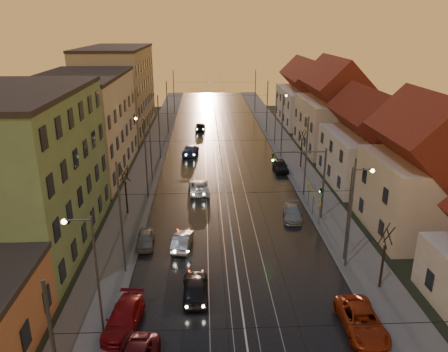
{
  "coord_description": "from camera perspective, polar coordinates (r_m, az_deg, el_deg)",
  "views": [
    {
      "loc": [
        -2.36,
        -20.67,
        18.27
      ],
      "look_at": [
        -0.33,
        22.86,
        2.92
      ],
      "focal_mm": 35.0,
      "sensor_mm": 36.0,
      "label": 1
    }
  ],
  "objects": [
    {
      "name": "street_lamp_1",
      "position": [
        35.37,
        16.49,
        -3.68
      ],
      "size": [
        1.75,
        0.32,
        8.0
      ],
      "color": "#595B60",
      "rests_on": "ground"
    },
    {
      "name": "catenary_pole_r_5",
      "position": [
        94.32,
        4.1,
        10.96
      ],
      "size": [
        0.16,
        0.16,
        9.0
      ],
      "primitive_type": "cylinder",
      "color": "#595B60",
      "rests_on": "ground"
    },
    {
      "name": "traffic_light_mast",
      "position": [
        42.3,
        11.65,
        0.13
      ],
      "size": [
        5.3,
        0.32,
        7.2
      ],
      "color": "#595B60",
      "rests_on": "ground"
    },
    {
      "name": "driving_car_2",
      "position": [
        49.61,
        -3.3,
        -1.42
      ],
      "size": [
        2.54,
        4.92,
        1.33
      ],
      "primitive_type": "imported",
      "rotation": [
        0.0,
        0.0,
        3.21
      ],
      "color": "white",
      "rests_on": "ground"
    },
    {
      "name": "street_lamp_0",
      "position": [
        27.17,
        -16.99,
        -11.05
      ],
      "size": [
        1.75,
        0.32,
        8.0
      ],
      "color": "#595B60",
      "rests_on": "ground"
    },
    {
      "name": "driving_car_0",
      "position": [
        31.63,
        -3.76,
        -14.29
      ],
      "size": [
        1.83,
        4.4,
        1.49
      ],
      "primitive_type": "imported",
      "rotation": [
        0.0,
        0.0,
        3.16
      ],
      "color": "black",
      "rests_on": "ground"
    },
    {
      "name": "street_lamp_3",
      "position": [
        68.96,
        7.02,
        8.07
      ],
      "size": [
        1.75,
        0.32,
        8.0
      ],
      "color": "#595B60",
      "rests_on": "ground"
    },
    {
      "name": "house_right_2",
      "position": [
        54.12,
        18.43,
        3.81
      ],
      "size": [
        9.18,
        12.24,
        9.2
      ],
      "color": "beige",
      "rests_on": "ground"
    },
    {
      "name": "apartment_left_2",
      "position": [
        58.04,
        -17.84,
        6.27
      ],
      "size": [
        10.0,
        20.0,
        12.0
      ],
      "primitive_type": "cube",
      "color": "beige",
      "rests_on": "ground"
    },
    {
      "name": "sidewalk_right",
      "position": [
        64.53,
        8.49,
        2.81
      ],
      "size": [
        4.0,
        120.0,
        0.15
      ],
      "primitive_type": "cube",
      "color": "#4C4C4C",
      "rests_on": "ground"
    },
    {
      "name": "driving_car_1",
      "position": [
        37.89,
        -5.47,
        -8.4
      ],
      "size": [
        1.88,
        4.13,
        1.31
      ],
      "primitive_type": "imported",
      "rotation": [
        0.0,
        0.0,
        3.02
      ],
      "color": "gray",
      "rests_on": "ground"
    },
    {
      "name": "tram_rail_1",
      "position": [
        63.36,
        -1.12,
        2.69
      ],
      "size": [
        0.06,
        120.0,
        0.03
      ],
      "primitive_type": "cube",
      "color": "gray",
      "rests_on": "road"
    },
    {
      "name": "catenary_pole_r_4",
      "position": [
        76.71,
        5.66,
        8.97
      ],
      "size": [
        0.16,
        0.16,
        9.0
      ],
      "primitive_type": "cylinder",
      "color": "#595B60",
      "rests_on": "ground"
    },
    {
      "name": "sidewalk_left",
      "position": [
        63.8,
        -9.45,
        2.56
      ],
      "size": [
        4.0,
        120.0,
        0.15
      ],
      "primitive_type": "cube",
      "color": "#4C4C4C",
      "rests_on": "ground"
    },
    {
      "name": "parked_left_2",
      "position": [
        29.55,
        -12.96,
        -17.69
      ],
      "size": [
        2.42,
        4.93,
        1.38
      ],
      "primitive_type": "imported",
      "rotation": [
        0.0,
        0.0,
        -0.1
      ],
      "color": "maroon",
      "rests_on": "ground"
    },
    {
      "name": "catenary_pole_l_4",
      "position": [
        76.18,
        -7.41,
        8.83
      ],
      "size": [
        0.16,
        0.16,
        9.0
      ],
      "primitive_type": "cylinder",
      "color": "#595B60",
      "rests_on": "ground"
    },
    {
      "name": "catenary_pole_l_5",
      "position": [
        93.89,
        -6.57,
        10.85
      ],
      "size": [
        0.16,
        0.16,
        9.0
      ],
      "primitive_type": "cylinder",
      "color": "#595B60",
      "rests_on": "ground"
    },
    {
      "name": "house_right_4",
      "position": [
        84.97,
        10.7,
        10.12
      ],
      "size": [
        9.18,
        16.32,
        10.0
      ],
      "color": "beige",
      "rests_on": "ground"
    },
    {
      "name": "tram_rail_0",
      "position": [
        63.34,
        -2.42,
        2.67
      ],
      "size": [
        0.06,
        120.0,
        0.03
      ],
      "primitive_type": "cube",
      "color": "gray",
      "rests_on": "road"
    },
    {
      "name": "parked_right_2",
      "position": [
        57.11,
        7.39,
        1.34
      ],
      "size": [
        1.74,
        4.25,
        1.44
      ],
      "primitive_type": "imported",
      "rotation": [
        0.0,
        0.0,
        0.01
      ],
      "color": "black",
      "rests_on": "ground"
    },
    {
      "name": "catenary_pole_r_3",
      "position": [
        62.21,
        7.59,
        6.45
      ],
      "size": [
        0.16,
        0.16,
        9.0
      ],
      "primitive_type": "cylinder",
      "color": "#595B60",
      "rests_on": "ground"
    },
    {
      "name": "tram_rail_3",
      "position": [
        63.51,
        1.56,
        2.73
      ],
      "size": [
        0.06,
        120.0,
        0.03
      ],
      "primitive_type": "cube",
      "color": "gray",
      "rests_on": "road"
    },
    {
      "name": "apartment_left_3",
      "position": [
        80.9,
        -13.68,
        10.86
      ],
      "size": [
        10.0,
        24.0,
        14.0
      ],
      "primitive_type": "cube",
      "color": "tan",
      "rests_on": "ground"
    },
    {
      "name": "bare_tree_0",
      "position": [
        44.32,
        -12.68,
        -1.96
      ],
      "size": [
        1.09,
        1.09,
        5.11
      ],
      "color": "black",
      "rests_on": "ground"
    },
    {
      "name": "parked_right_1",
      "position": [
        43.6,
        8.92,
        -4.74
      ],
      "size": [
        2.24,
        4.39,
        1.22
      ],
      "primitive_type": "imported",
      "rotation": [
        0.0,
        0.0,
        -0.13
      ],
      "color": "#9D9DA3",
      "rests_on": "ground"
    },
    {
      "name": "driving_car_3",
      "position": [
        63.96,
        -4.41,
        3.42
      ],
      "size": [
        2.62,
        5.15,
        1.43
      ],
      "primitive_type": "imported",
      "rotation": [
        0.0,
        0.0,
        3.01
      ],
      "color": "navy",
      "rests_on": "ground"
    },
    {
      "name": "bare_tree_1",
      "position": [
        33.44,
        20.08,
        -10.06
      ],
      "size": [
        1.09,
        1.09,
        5.11
      ],
      "color": "black",
      "rests_on": "ground"
    },
    {
      "name": "apartment_left_1",
      "position": [
        39.62,
        -25.0,
        0.24
      ],
      "size": [
        10.0,
        18.0,
        13.0
      ],
      "primitive_type": "cube",
      "color": "#618152",
      "rests_on": "ground"
    },
    {
      "name": "driving_car_4",
      "position": [
        78.75,
        -3.11,
        6.5
      ],
      "size": [
        1.94,
        4.3,
        1.43
      ],
      "primitive_type": "imported",
      "rotation": [
        0.0,
        0.0,
        3.08
      ],
      "color": "black",
      "rests_on": "ground"
    },
    {
      "name": "house_right_3",
      "position": [
        67.7,
        14.14,
        8.21
      ],
      "size": [
        9.18,
        14.28,
        11.5
      ],
      "color": "beige",
      "rests_on": "ground"
    },
    {
      "name": "catenary_pole_l_1",
      "position": [
        33.3,
        -13.29,
        -5.58
      ],
      "size": [
        0.16,
        0.16,
        9.0
      ],
      "primitive_type": "cylinder",
      "color": "#595B60",
      "rests_on": "ground"
    },
    {
      "name": "catenary_pole_r_1",
      "position": [
        34.49,
        16.16,
        -4.95
      ],
      "size": [
        0.16,
        0.16,
        9.0
      ],
      "primitive_type": "cylinder",
      "color": "#595B60",
      "rests_on": "ground"
    },
    {
      "name": "parked_left_3",
      "position": [
        38.69,
        -10.26,
        -8.09
      ],
      "size": [
        1.63,
        3.67,
        1.23
      ],
      "primitive_type": "imported",
      "rotation": [
        0.0,
        0.0,
        0.05
      ],
      "color": "#939298",
      "rests_on": "ground"
    },
    {
      "name": "catenary_pole_l_2",
      "position": [
        47.16,
        -10.16,
        2.11
      ],
      "size": [
        0.16,
        0.16,
        9.0
      ],
      "primitive_type": "cylinder",
      "color": "#595B60",
      "rests_on": "ground"
    },
    {
      "name": "parked_right_0",
      "position": [
        29.93,
        17.53,
        -17.59
      ],
      "size": [
        2.34,
        5.06,
        1.4
      ],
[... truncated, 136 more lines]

